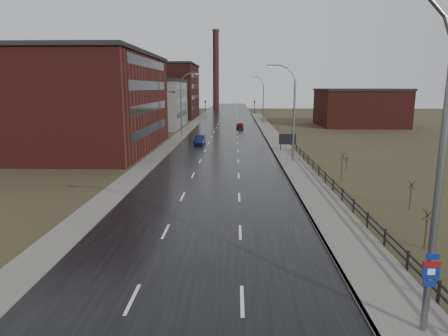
# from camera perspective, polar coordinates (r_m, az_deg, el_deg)

# --- Properties ---
(road) EXTENTS (14.00, 300.00, 0.06)m
(road) POSITION_cam_1_polar(r_m,az_deg,el_deg) (71.73, 0.10, 4.46)
(road) COLOR black
(road) RESTS_ON ground
(sidewalk_right) EXTENTS (3.20, 180.00, 0.18)m
(sidewalk_right) POSITION_cam_1_polar(r_m,az_deg,el_deg) (47.44, 9.68, 0.75)
(sidewalk_right) COLOR #595651
(sidewalk_right) RESTS_ON ground
(curb_right) EXTENTS (0.16, 180.00, 0.18)m
(curb_right) POSITION_cam_1_polar(r_m,az_deg,el_deg) (47.25, 7.85, 0.77)
(curb_right) COLOR slate
(curb_right) RESTS_ON ground
(sidewalk_left) EXTENTS (2.40, 260.00, 0.12)m
(sidewalk_left) POSITION_cam_1_polar(r_m,az_deg,el_deg) (72.42, -6.42, 4.48)
(sidewalk_left) COLOR #595651
(sidewalk_left) RESTS_ON ground
(warehouse_near) EXTENTS (22.44, 28.56, 13.50)m
(warehouse_near) POSITION_cam_1_polar(r_m,az_deg,el_deg) (60.72, -20.80, 8.83)
(warehouse_near) COLOR #471914
(warehouse_near) RESTS_ON ground
(warehouse_mid) EXTENTS (16.32, 20.40, 10.50)m
(warehouse_mid) POSITION_cam_1_polar(r_m,az_deg,el_deg) (91.45, -11.06, 9.05)
(warehouse_mid) COLOR slate
(warehouse_mid) RESTS_ON ground
(warehouse_far) EXTENTS (26.52, 24.48, 15.50)m
(warehouse_far) POSITION_cam_1_polar(r_m,az_deg,el_deg) (121.76, -10.32, 10.80)
(warehouse_far) COLOR #331611
(warehouse_far) RESTS_ON ground
(building_right) EXTENTS (18.36, 16.32, 8.50)m
(building_right) POSITION_cam_1_polar(r_m,az_deg,el_deg) (97.48, 18.78, 8.21)
(building_right) COLOR #471914
(building_right) RESTS_ON ground
(smokestack) EXTENTS (2.70, 2.70, 30.70)m
(smokestack) POSITION_cam_1_polar(r_m,az_deg,el_deg) (161.51, -1.17, 13.84)
(smokestack) COLOR #331611
(smokestack) RESTS_ON ground
(streetlight_main) EXTENTS (3.91, 0.29, 12.11)m
(streetlight_main) POSITION_cam_1_polar(r_m,az_deg,el_deg) (14.92, 27.40, -0.31)
(streetlight_main) COLOR slate
(streetlight_main) RESTS_ON ground
(streetlight_right_mid) EXTENTS (3.36, 0.28, 11.35)m
(streetlight_right_mid) POSITION_cam_1_polar(r_m,az_deg,el_deg) (47.70, 9.63, 7.78)
(streetlight_right_mid) COLOR slate
(streetlight_right_mid) RESTS_ON ground
(streetlight_left) EXTENTS (3.36, 0.28, 11.35)m
(streetlight_left) POSITION_cam_1_polar(r_m,az_deg,el_deg) (73.87, -5.91, 9.12)
(streetlight_left) COLOR slate
(streetlight_left) RESTS_ON ground
(streetlight_right_far) EXTENTS (3.36, 0.28, 11.35)m
(streetlight_right_far) POSITION_cam_1_polar(r_m,az_deg,el_deg) (101.42, 5.46, 9.75)
(streetlight_right_far) COLOR slate
(streetlight_right_far) RESTS_ON ground
(guardrail) EXTENTS (0.10, 53.05, 1.10)m
(guardrail) POSITION_cam_1_polar(r_m,az_deg,el_deg) (31.67, 16.88, -3.79)
(guardrail) COLOR black
(guardrail) RESTS_ON ground
(shrub_c) EXTENTS (0.54, 0.57, 2.27)m
(shrub_c) POSITION_cam_1_polar(r_m,az_deg,el_deg) (24.73, 26.92, -7.64)
(shrub_c) COLOR #382D23
(shrub_c) RESTS_ON ground
(shrub_d) EXTENTS (0.52, 0.55, 2.20)m
(shrub_d) POSITION_cam_1_polar(r_m,az_deg,el_deg) (31.84, 25.12, -3.46)
(shrub_d) COLOR #382D23
(shrub_d) RESTS_ON ground
(shrub_e) EXTENTS (0.66, 0.69, 2.79)m
(shrub_e) POSITION_cam_1_polar(r_m,az_deg,el_deg) (39.32, 16.49, 0.30)
(shrub_e) COLOR #382D23
(shrub_e) RESTS_ON ground
(shrub_f) EXTENTS (0.40, 0.42, 1.67)m
(shrub_f) POSITION_cam_1_polar(r_m,az_deg,el_deg) (43.70, 17.08, 0.55)
(shrub_f) COLOR #382D23
(shrub_f) RESTS_ON ground
(billboard) EXTENTS (2.34, 0.17, 2.50)m
(billboard) POSITION_cam_1_polar(r_m,az_deg,el_deg) (55.64, 9.05, 4.02)
(billboard) COLOR black
(billboard) RESTS_ON ground
(traffic_light_left) EXTENTS (0.58, 2.73, 5.30)m
(traffic_light_left) POSITION_cam_1_polar(r_m,az_deg,el_deg) (131.61, -2.69, 9.63)
(traffic_light_left) COLOR black
(traffic_light_left) RESTS_ON ground
(traffic_light_right) EXTENTS (0.58, 2.73, 5.30)m
(traffic_light_right) POSITION_cam_1_polar(r_m,az_deg,el_deg) (131.37, 4.39, 9.61)
(traffic_light_right) COLOR black
(traffic_light_right) RESTS_ON ground
(car_near) EXTENTS (1.59, 4.22, 1.38)m
(car_near) POSITION_cam_1_polar(r_m,az_deg,el_deg) (62.36, -3.49, 3.99)
(car_near) COLOR #0D1642
(car_near) RESTS_ON ground
(car_far) EXTENTS (1.65, 3.92, 1.32)m
(car_far) POSITION_cam_1_polar(r_m,az_deg,el_deg) (86.26, 2.30, 6.06)
(car_far) COLOR #56150E
(car_far) RESTS_ON ground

